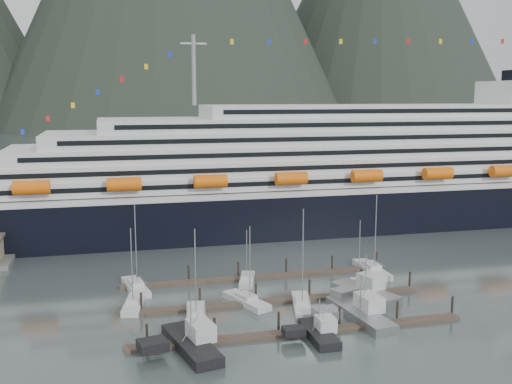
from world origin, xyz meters
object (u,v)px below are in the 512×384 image
sailboat_c (246,301)px  sailboat_d (302,305)px  cruise_ship (353,177)px  sailboat_e (136,287)px  trawler_b (318,333)px  trawler_e (365,292)px  sailboat_g (372,270)px  sailboat_b (196,317)px  sailboat_h (358,287)px  sailboat_f (247,280)px  trawler_c (359,313)px  trawler_a (190,343)px  sailboat_a (134,305)px

sailboat_c → sailboat_d: size_ratio=0.81×
cruise_ship → sailboat_e: cruise_ship is taller
trawler_b → trawler_e: 18.76m
sailboat_c → sailboat_e: bearing=34.7°
sailboat_g → trawler_e: sailboat_g is taller
sailboat_b → trawler_e: size_ratio=1.11×
cruise_ship → trawler_b: 75.67m
sailboat_h → trawler_b: size_ratio=1.33×
sailboat_b → cruise_ship: bearing=-32.7°
sailboat_b → sailboat_h: size_ratio=1.15×
sailboat_f → sailboat_h: (17.35, -8.55, 0.02)m
sailboat_e → sailboat_f: bearing=-101.6°
sailboat_f → trawler_e: size_ratio=0.77×
trawler_e → trawler_c: bearing=130.0°
sailboat_b → sailboat_h: bearing=-68.3°
sailboat_b → trawler_b: size_ratio=1.53×
sailboat_b → sailboat_c: (8.69, 4.70, -0.01)m
sailboat_f → trawler_b: bearing=-155.3°
trawler_e → sailboat_g: bearing=-50.5°
cruise_ship → sailboat_h: (-19.74, -49.19, -11.63)m
sailboat_d → sailboat_h: size_ratio=1.29×
sailboat_e → trawler_a: 26.95m
sailboat_h → trawler_e: (-0.70, -4.18, 0.58)m
sailboat_h → sailboat_c: bearing=116.2°
sailboat_a → trawler_b: (23.67, -18.34, 0.39)m
sailboat_a → sailboat_g: bearing=-68.6°
sailboat_f → sailboat_d: bearing=-143.3°
trawler_a → trawler_b: bearing=-104.0°
sailboat_a → trawler_c: bearing=-101.6°
trawler_e → sailboat_f: bearing=31.4°
trawler_e → sailboat_e: bearing=48.7°
cruise_ship → sailboat_h: cruise_ship is taller
sailboat_c → trawler_e: size_ratio=1.02×
sailboat_c → trawler_e: (19.27, -1.94, 0.56)m
sailboat_g → trawler_b: 33.29m
sailboat_h → sailboat_e: bearing=96.0°
sailboat_e → sailboat_h: 37.68m
sailboat_c → trawler_a: size_ratio=0.95×
trawler_c → trawler_a: bearing=93.4°
sailboat_c → trawler_a: bearing=122.7°
sailboat_g → trawler_c: bearing=152.0°
cruise_ship → sailboat_g: bearing=-108.1°
cruise_ship → sailboat_b: (-48.41, -56.13, -11.61)m
sailboat_c → sailboat_f: size_ratio=1.32×
trawler_e → sailboat_d: bearing=77.9°
sailboat_c → sailboat_h: (19.97, 2.24, -0.02)m
trawler_e → trawler_b: bearing=115.3°
cruise_ship → trawler_a: cruise_ship is taller
cruise_ship → trawler_b: bearing=-116.5°
sailboat_c → trawler_c: bearing=-146.8°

